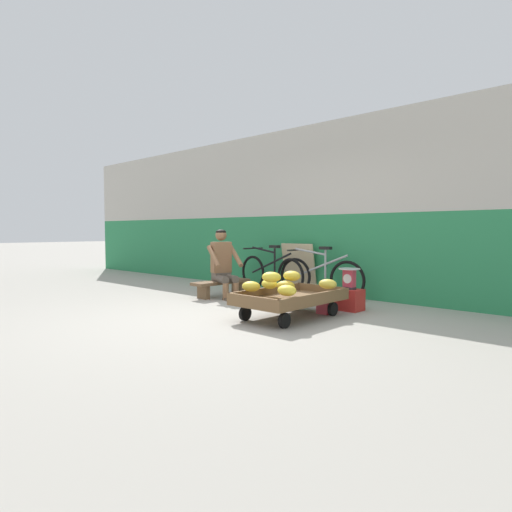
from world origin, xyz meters
name	(u,v)px	position (x,y,z in m)	size (l,w,h in m)	color
ground_plane	(222,319)	(0.00, 0.00, 0.00)	(80.00, 80.00, 0.00)	#A39E93
back_wall	(342,209)	(0.00, 2.81, 1.50)	(16.00, 0.30, 3.00)	#287F4C
banana_cart	(290,299)	(0.60, 0.62, 0.24)	(0.84, 1.44, 0.36)	brown
banana_pile	(284,283)	(0.61, 0.49, 0.46)	(0.84, 1.09, 0.26)	yellow
low_bench	(221,285)	(-1.42, 1.28, 0.20)	(0.33, 1.11, 0.27)	brown
vendor_seated	(223,264)	(-1.33, 1.25, 0.57)	(0.73, 0.61, 1.14)	brown
plastic_crate	(349,300)	(0.86, 1.62, 0.15)	(0.36, 0.28, 0.30)	red
weighing_scale	(349,278)	(0.86, 1.62, 0.45)	(0.30, 0.30, 0.29)	#28282D
bicycle_near_left	(271,272)	(-1.21, 2.32, 0.35)	(1.66, 0.48, 0.86)	black
bicycle_far_left	(320,276)	(-0.16, 2.38, 0.35)	(1.66, 0.48, 0.86)	black
sign_board	(299,268)	(-0.76, 2.59, 0.44)	(0.70, 0.19, 0.89)	#C6B289
shopping_bag	(324,305)	(0.76, 1.16, 0.12)	(0.18, 0.12, 0.24)	#D13D4C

